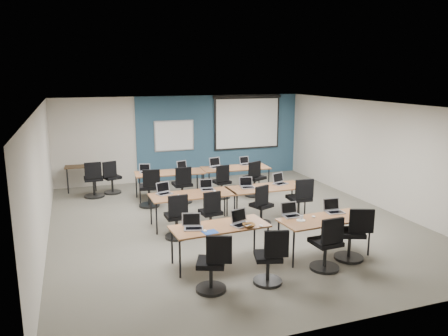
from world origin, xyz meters
name	(u,v)px	position (x,y,z in m)	size (l,w,h in m)	color
floor	(231,222)	(0.00, 0.00, 0.00)	(8.00, 9.00, 0.02)	#6B6354
ceiling	(232,105)	(0.00, 0.00, 2.70)	(8.00, 9.00, 0.02)	white
wall_back	(183,138)	(0.00, 4.50, 1.35)	(8.00, 0.04, 2.70)	beige
wall_front	(350,231)	(0.00, -4.50, 1.35)	(8.00, 0.04, 2.70)	beige
wall_left	(41,179)	(-4.00, 0.00, 1.35)	(0.04, 9.00, 2.70)	beige
wall_right	(377,155)	(4.00, 0.00, 1.35)	(0.04, 9.00, 2.70)	beige
blue_accent_panel	(220,136)	(1.25, 4.47, 1.35)	(5.50, 0.04, 2.70)	#3D5977
whiteboard	(174,136)	(-0.30, 4.43, 1.45)	(1.28, 0.03, 0.98)	#B1B6C0
projector_screen	(247,119)	(2.20, 4.41, 1.89)	(2.40, 0.10, 1.82)	black
training_table_front_left	(220,228)	(-1.00, -2.09, 0.68)	(1.74, 0.72, 0.73)	brown
training_table_front_right	(325,221)	(0.99, -2.37, 0.68)	(1.72, 0.72, 0.73)	#A35D2B
training_table_mid_left	(192,196)	(-0.90, 0.10, 0.69)	(1.90, 0.79, 0.73)	olive
training_table_mid_right	(266,189)	(0.93, 0.11, 0.69)	(1.88, 0.78, 0.73)	brown
training_table_back_left	(170,174)	(-0.90, 2.46, 0.69)	(1.88, 0.78, 0.73)	olive
training_table_back_right	(235,169)	(1.03, 2.44, 0.69)	(1.94, 0.81, 0.73)	brown
laptop_0	(193,225)	(-1.48, -2.06, 0.79)	(0.33, 0.28, 0.25)	silver
mouse_0	(205,231)	(-1.33, -2.28, 0.74)	(0.06, 0.10, 0.03)	white
task_chair_0	(213,268)	(-1.43, -3.03, 0.40)	(0.52, 0.49, 0.97)	black
laptop_1	(241,221)	(-0.62, -2.15, 0.80)	(0.35, 0.30, 0.26)	#B9B9BB
mouse_1	(261,226)	(-0.32, -2.37, 0.74)	(0.06, 0.09, 0.03)	white
task_chair_1	(270,261)	(-0.47, -3.10, 0.40)	(0.49, 0.48, 0.97)	black
laptop_2	(291,213)	(0.46, -2.02, 0.79)	(0.33, 0.28, 0.25)	#B7B7B9
mouse_2	(314,217)	(0.83, -2.24, 0.74)	(0.06, 0.10, 0.03)	white
task_chair_2	(327,248)	(0.68, -2.96, 0.41)	(0.52, 0.52, 1.00)	black
laptop_3	(334,209)	(1.36, -2.09, 0.79)	(0.34, 0.29, 0.26)	silver
mouse_3	(354,212)	(1.73, -2.26, 0.74)	(0.06, 0.10, 0.04)	white
task_chair_3	(352,238)	(1.36, -2.73, 0.42)	(0.57, 0.54, 1.02)	black
laptop_4	(164,191)	(-1.50, 0.34, 0.79)	(0.33, 0.28, 0.25)	#B5B5BC
mouse_4	(179,195)	(-1.23, 0.04, 0.74)	(0.06, 0.10, 0.04)	white
task_chair_4	(177,220)	(-1.43, -0.62, 0.40)	(0.50, 0.50, 0.98)	black
laptop_5	(207,187)	(-0.48, 0.36, 0.79)	(0.30, 0.26, 0.23)	silver
mouse_5	(215,191)	(-0.36, 0.14, 0.74)	(0.06, 0.09, 0.03)	white
task_chair_5	(211,216)	(-0.67, -0.55, 0.39)	(0.48, 0.48, 0.96)	black
laptop_6	(247,185)	(0.48, 0.22, 0.79)	(0.32, 0.27, 0.24)	#ABABB0
mouse_6	(260,188)	(0.74, 0.03, 0.74)	(0.06, 0.10, 0.04)	white
task_chair_6	(261,208)	(0.57, -0.42, 0.39)	(0.49, 0.47, 0.95)	black
laptop_7	(280,181)	(1.38, 0.29, 0.79)	(0.34, 0.29, 0.26)	silver
mouse_7	(296,184)	(1.73, 0.10, 0.74)	(0.06, 0.09, 0.03)	white
task_chair_7	(300,203)	(1.56, -0.42, 0.42)	(0.55, 0.55, 1.02)	black
laptop_8	(145,170)	(-1.54, 2.64, 0.79)	(0.30, 0.26, 0.23)	silver
mouse_8	(158,173)	(-1.21, 2.46, 0.74)	(0.05, 0.09, 0.03)	white
task_chair_8	(150,191)	(-1.58, 1.81, 0.42)	(0.54, 0.54, 1.02)	black
laptop_9	(183,167)	(-0.48, 2.67, 0.79)	(0.31, 0.27, 0.24)	#B2B2B6
mouse_9	(187,170)	(-0.37, 2.56, 0.74)	(0.06, 0.10, 0.03)	white
task_chair_9	(183,188)	(-0.69, 1.86, 0.42)	(0.53, 0.53, 1.01)	black
laptop_10	(216,165)	(0.51, 2.66, 0.80)	(0.36, 0.31, 0.27)	silver
mouse_10	(226,168)	(0.74, 2.46, 0.74)	(0.05, 0.09, 0.03)	white
task_chair_10	(222,184)	(0.44, 1.93, 0.39)	(0.47, 0.47, 0.96)	black
laptop_11	(245,163)	(1.45, 2.71, 0.79)	(0.31, 0.26, 0.24)	#B5B5BA
mouse_11	(253,166)	(1.57, 2.43, 0.74)	(0.06, 0.10, 0.03)	white
task_chair_11	(255,182)	(1.37, 1.82, 0.43)	(0.59, 0.55, 1.03)	black
blue_mousepad	(210,232)	(-1.26, -2.35, 0.73)	(0.25, 0.21, 0.01)	#1F4293
snack_bowl	(249,225)	(-0.53, -2.32, 0.76)	(0.22, 0.22, 0.05)	brown
snack_plate	(301,220)	(0.51, -2.33, 0.74)	(0.16, 0.16, 0.01)	white
coffee_cup	(302,218)	(0.55, -2.28, 0.77)	(0.06, 0.06, 0.05)	white
utility_table	(81,169)	(-3.20, 4.05, 0.65)	(0.89, 0.49, 0.75)	#362812
spare_chair_a	(112,180)	(-2.39, 3.43, 0.40)	(0.51, 0.49, 0.97)	black
spare_chair_b	(94,183)	(-2.89, 3.20, 0.43)	(0.55, 0.55, 1.03)	black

